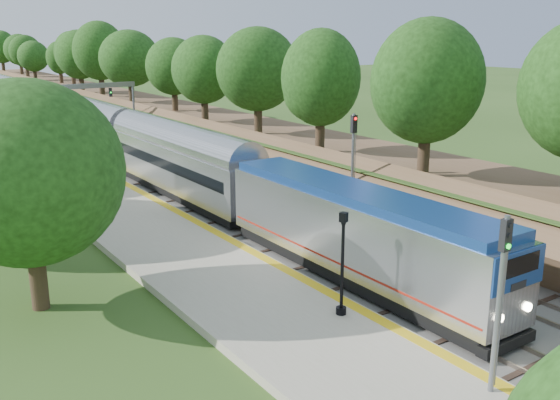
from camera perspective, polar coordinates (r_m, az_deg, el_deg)
trackbed at (r=72.74m, az=-17.81°, el=5.55°), size 9.50×170.00×0.28m
platform at (r=30.24m, az=-6.46°, el=-6.46°), size 6.40×68.00×0.38m
yellow_stripe at (r=31.49m, az=-1.87°, el=-5.10°), size 0.55×68.00×0.01m
embankment at (r=75.22m, az=-11.79°, el=7.70°), size 10.64×170.00×11.70m
signal_gantry at (r=67.53m, az=-16.50°, el=9.04°), size 8.40×0.38×6.20m
trees_behind_platform at (r=31.21m, az=-20.53°, el=1.69°), size 7.82×53.32×7.21m
train at (r=70.95m, az=-19.26°, el=6.91°), size 2.84×114.04×4.17m
lamppost_far at (r=24.67m, az=5.71°, el=-6.35°), size 0.42×0.42×4.22m
signal_platform at (r=19.94m, az=19.53°, el=-7.45°), size 0.34×0.27×5.74m
signal_farside at (r=37.74m, az=6.68°, el=4.06°), size 0.36×0.28×6.49m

